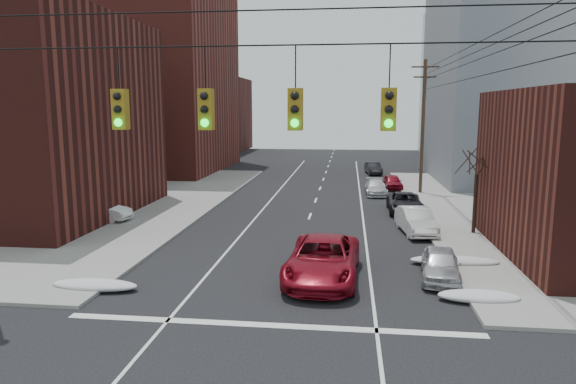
% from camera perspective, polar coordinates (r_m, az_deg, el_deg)
% --- Properties ---
extents(building_brick_tall, '(24.00, 20.00, 30.00)m').
position_cam_1_polar(building_brick_tall, '(63.70, -18.61, 15.96)').
color(building_brick_tall, maroon).
rests_on(building_brick_tall, ground).
extents(building_brick_far, '(22.00, 18.00, 12.00)m').
position_cam_1_polar(building_brick_far, '(88.13, -12.23, 8.39)').
color(building_brick_far, '#461815').
rests_on(building_brick_far, ground).
extents(building_office, '(22.00, 20.00, 25.00)m').
position_cam_1_polar(building_office, '(57.10, 27.56, 13.70)').
color(building_office, gray).
rests_on(building_office, ground).
extents(building_glass, '(20.00, 18.00, 22.00)m').
position_cam_1_polar(building_glass, '(82.34, 22.36, 11.34)').
color(building_glass, gray).
rests_on(building_glass, ground).
extents(utility_pole_far, '(2.20, 0.28, 11.00)m').
position_cam_1_polar(utility_pole_far, '(43.83, 14.76, 7.26)').
color(utility_pole_far, '#473323').
rests_on(utility_pole_far, ground).
extents(traffic_signals, '(17.00, 0.42, 2.02)m').
position_cam_1_polar(traffic_signals, '(12.59, -4.25, 9.45)').
color(traffic_signals, black).
rests_on(traffic_signals, ground).
extents(bare_tree, '(2.09, 2.20, 4.93)m').
position_cam_1_polar(bare_tree, '(30.62, 20.07, -0.29)').
color(bare_tree, black).
rests_on(bare_tree, ground).
extents(snow_nw, '(3.50, 1.08, 0.42)m').
position_cam_1_polar(snow_nw, '(22.00, -20.67, -9.64)').
color(snow_nw, silver).
rests_on(snow_nw, ground).
extents(snow_ne, '(3.00, 1.08, 0.42)m').
position_cam_1_polar(snow_ne, '(20.71, 20.43, -10.82)').
color(snow_ne, silver).
rests_on(snow_ne, ground).
extents(snow_east_far, '(4.00, 1.08, 0.42)m').
position_cam_1_polar(snow_east_far, '(24.88, 18.01, -7.30)').
color(snow_east_far, silver).
rests_on(snow_east_far, ground).
extents(red_pickup, '(3.18, 6.38, 1.74)m').
position_cam_1_polar(red_pickup, '(21.70, 3.89, -7.48)').
color(red_pickup, maroon).
rests_on(red_pickup, ground).
extents(parked_car_a, '(2.04, 4.05, 1.32)m').
position_cam_1_polar(parked_car_a, '(22.60, 16.58, -7.72)').
color(parked_car_a, '#BCBDC2').
rests_on(parked_car_a, ground).
extents(parked_car_b, '(2.12, 4.64, 1.48)m').
position_cam_1_polar(parked_car_b, '(30.36, 14.03, -3.11)').
color(parked_car_b, silver).
rests_on(parked_car_b, ground).
extents(parked_car_c, '(2.31, 4.93, 1.37)m').
position_cam_1_polar(parked_car_c, '(36.12, 12.87, -1.20)').
color(parked_car_c, black).
rests_on(parked_car_c, ground).
extents(parked_car_d, '(1.79, 4.27, 1.23)m').
position_cam_1_polar(parked_car_d, '(43.09, 9.76, 0.49)').
color(parked_car_d, silver).
rests_on(parked_car_d, ground).
extents(parked_car_e, '(1.78, 3.82, 1.27)m').
position_cam_1_polar(parked_car_e, '(46.54, 11.52, 1.11)').
color(parked_car_e, maroon).
rests_on(parked_car_e, ground).
extents(parked_car_f, '(1.90, 4.14, 1.32)m').
position_cam_1_polar(parked_car_f, '(56.49, 9.45, 2.62)').
color(parked_car_f, black).
rests_on(parked_car_f, ground).
extents(lot_car_a, '(3.92, 1.79, 1.25)m').
position_cam_1_polar(lot_car_a, '(34.25, -20.01, -1.94)').
color(lot_car_a, silver).
rests_on(lot_car_a, sidewalk_nw).
extents(lot_car_b, '(6.18, 4.41, 1.56)m').
position_cam_1_polar(lot_car_b, '(41.90, -17.92, 0.36)').
color(lot_car_b, silver).
rests_on(lot_car_b, sidewalk_nw).
extents(lot_car_c, '(5.14, 3.43, 1.38)m').
position_cam_1_polar(lot_car_c, '(41.47, -23.44, -0.17)').
color(lot_car_c, black).
rests_on(lot_car_c, sidewalk_nw).
extents(lot_car_d, '(4.59, 2.40, 1.49)m').
position_cam_1_polar(lot_car_d, '(40.76, -26.61, -0.47)').
color(lot_car_d, '#BBBCC0').
rests_on(lot_car_d, sidewalk_nw).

